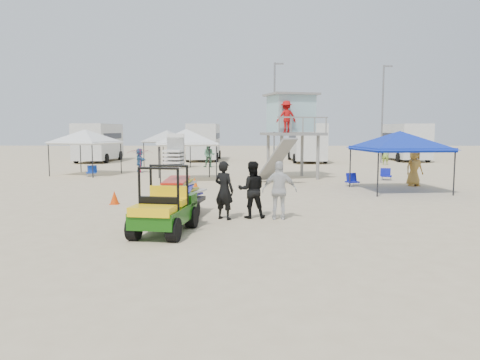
{
  "coord_description": "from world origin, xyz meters",
  "views": [
    {
      "loc": [
        0.63,
        -10.47,
        2.76
      ],
      "look_at": [
        0.5,
        3.0,
        1.3
      ],
      "focal_mm": 35.0,
      "sensor_mm": 36.0,
      "label": 1
    }
  ],
  "objects_px": {
    "man_left": "(224,190)",
    "utility_cart": "(163,203)",
    "lifeguard_tower": "(291,117)",
    "surf_trailer": "(176,188)",
    "canopy_blue": "(400,134)"
  },
  "relations": [
    {
      "from": "surf_trailer",
      "to": "man_left",
      "type": "relative_size",
      "value": 1.47
    },
    {
      "from": "lifeguard_tower",
      "to": "canopy_blue",
      "type": "xyz_separation_m",
      "value": [
        4.3,
        -5.64,
        -0.93
      ]
    },
    {
      "from": "canopy_blue",
      "to": "lifeguard_tower",
      "type": "bearing_deg",
      "value": 127.32
    },
    {
      "from": "surf_trailer",
      "to": "man_left",
      "type": "xyz_separation_m",
      "value": [
        1.52,
        -0.3,
        -0.05
      ]
    },
    {
      "from": "lifeguard_tower",
      "to": "canopy_blue",
      "type": "distance_m",
      "value": 7.16
    },
    {
      "from": "man_left",
      "to": "canopy_blue",
      "type": "relative_size",
      "value": 0.47
    },
    {
      "from": "utility_cart",
      "to": "surf_trailer",
      "type": "distance_m",
      "value": 2.34
    },
    {
      "from": "surf_trailer",
      "to": "utility_cart",
      "type": "bearing_deg",
      "value": -90.11
    },
    {
      "from": "surf_trailer",
      "to": "lifeguard_tower",
      "type": "distance_m",
      "value": 13.27
    },
    {
      "from": "man_left",
      "to": "lifeguard_tower",
      "type": "relative_size",
      "value": 0.39
    },
    {
      "from": "surf_trailer",
      "to": "canopy_blue",
      "type": "height_order",
      "value": "canopy_blue"
    },
    {
      "from": "surf_trailer",
      "to": "canopy_blue",
      "type": "xyz_separation_m",
      "value": [
        9.07,
        6.48,
        1.6
      ]
    },
    {
      "from": "man_left",
      "to": "utility_cart",
      "type": "bearing_deg",
      "value": 85.88
    },
    {
      "from": "lifeguard_tower",
      "to": "canopy_blue",
      "type": "bearing_deg",
      "value": -52.68
    },
    {
      "from": "canopy_blue",
      "to": "surf_trailer",
      "type": "bearing_deg",
      "value": -144.45
    }
  ]
}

